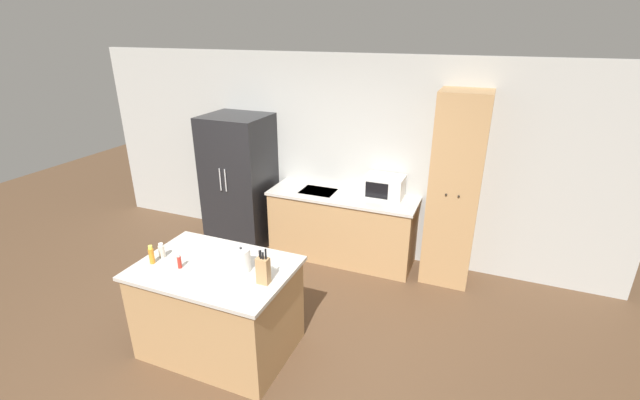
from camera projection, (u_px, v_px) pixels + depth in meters
ground_plane at (248, 348)px, 4.15m from camera, size 14.00×14.00×0.00m
wall_back at (333, 156)px, 5.65m from camera, size 7.20×0.06×2.60m
refrigerator at (240, 181)px, 5.89m from camera, size 0.83×0.77×1.82m
back_counter at (342, 227)px, 5.60m from camera, size 1.91×0.64×0.91m
pantry_cabinet at (455, 191)px, 4.91m from camera, size 0.55×0.54×2.27m
kitchen_island at (219, 308)px, 4.00m from camera, size 1.40×0.97×0.90m
microwave at (384, 187)px, 5.30m from camera, size 0.47×0.34×0.28m
knife_block at (263, 270)px, 3.54m from camera, size 0.11×0.07×0.33m
spice_bottle_tall_dark at (179, 261)px, 3.78m from camera, size 0.04×0.04×0.14m
spice_bottle_short_red at (152, 255)px, 3.85m from camera, size 0.05×0.05×0.18m
spice_bottle_amber_oil at (162, 251)px, 3.96m from camera, size 0.06×0.06×0.14m
kettle at (242, 260)px, 3.74m from camera, size 0.16×0.16×0.23m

